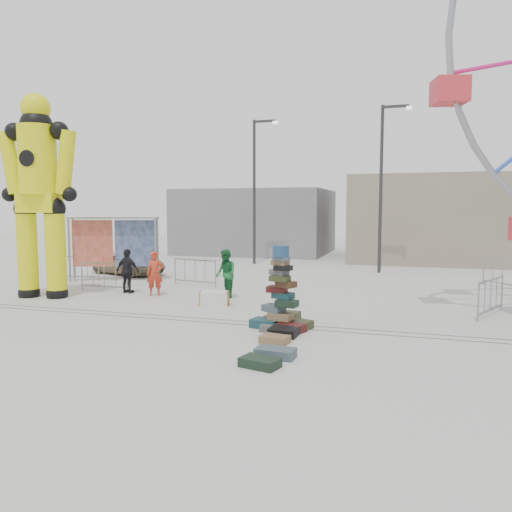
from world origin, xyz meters
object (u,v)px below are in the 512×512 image
(barricade_dummy_c, at_px, (195,272))
(pedestrian_black, at_px, (128,271))
(lamp_post_left, at_px, (256,184))
(barricade_dummy_b, at_px, (104,277))
(barricade_dummy_a, at_px, (75,268))
(barricade_wheel_back, at_px, (503,274))
(suitcase_tower, at_px, (281,305))
(pedestrian_green, at_px, (226,274))
(barricade_wheel_front, at_px, (491,297))
(pedestrian_red, at_px, (155,274))
(steamer_trunk, at_px, (214,298))
(banner_scaffold, at_px, (114,233))
(parked_suv, at_px, (129,263))
(lamp_post_right, at_px, (383,180))
(crash_test_dummy, at_px, (39,188))

(barricade_dummy_c, relative_size, pedestrian_black, 1.22)
(lamp_post_left, height_order, pedestrian_black, lamp_post_left)
(barricade_dummy_b, xyz_separation_m, barricade_dummy_c, (2.74, 2.22, 0.00))
(barricade_dummy_a, relative_size, barricade_wheel_back, 1.00)
(suitcase_tower, relative_size, barricade_dummy_a, 1.08)
(pedestrian_green, bearing_deg, pedestrian_black, -131.91)
(barricade_wheel_front, relative_size, pedestrian_red, 1.26)
(pedestrian_red, relative_size, pedestrian_green, 0.93)
(steamer_trunk, bearing_deg, barricade_dummy_c, 106.63)
(barricade_dummy_c, xyz_separation_m, barricade_wheel_back, (11.79, 3.03, 0.00))
(lamp_post_left, xyz_separation_m, barricade_wheel_front, (10.58, -11.18, -3.93))
(banner_scaffold, bearing_deg, pedestrian_black, -67.77)
(banner_scaffold, xyz_separation_m, barricade_wheel_front, (14.38, -2.87, -1.52))
(pedestrian_black, distance_m, parked_suv, 5.51)
(lamp_post_left, distance_m, pedestrian_black, 11.55)
(barricade_dummy_c, height_order, pedestrian_green, pedestrian_green)
(barricade_dummy_c, relative_size, barricade_wheel_back, 1.00)
(lamp_post_right, bearing_deg, barricade_dummy_b, -138.14)
(barricade_dummy_b, bearing_deg, lamp_post_right, 42.83)
(lamp_post_right, height_order, lamp_post_left, same)
(lamp_post_left, bearing_deg, lamp_post_right, -15.95)
(crash_test_dummy, xyz_separation_m, barricade_wheel_back, (15.82, 7.04, -3.26))
(lamp_post_right, bearing_deg, steamer_trunk, -115.05)
(lamp_post_left, xyz_separation_m, steamer_trunk, (2.30, -12.05, -4.26))
(pedestrian_red, xyz_separation_m, parked_suv, (-4.05, 4.93, -0.26))
(barricade_dummy_a, bearing_deg, parked_suv, 49.52)
(lamp_post_right, relative_size, parked_suv, 2.09)
(lamp_post_right, xyz_separation_m, barricade_dummy_b, (-9.71, -8.70, -3.93))
(suitcase_tower, distance_m, crash_test_dummy, 9.87)
(banner_scaffold, distance_m, barricade_dummy_c, 4.13)
(lamp_post_right, distance_m, pedestrian_black, 12.87)
(steamer_trunk, distance_m, barricade_dummy_a, 8.52)
(barricade_wheel_front, bearing_deg, steamer_trunk, 122.01)
(lamp_post_right, xyz_separation_m, pedestrian_black, (-8.60, -8.84, -3.66))
(banner_scaffold, height_order, pedestrian_red, banner_scaffold)
(parked_suv, bearing_deg, barricade_dummy_b, -140.17)
(barricade_dummy_c, distance_m, pedestrian_black, 2.88)
(steamer_trunk, distance_m, pedestrian_green, 1.46)
(barricade_dummy_c, height_order, pedestrian_red, pedestrian_red)
(lamp_post_left, distance_m, parked_suv, 8.51)
(lamp_post_right, height_order, barricade_dummy_b, lamp_post_right)
(steamer_trunk, xyz_separation_m, barricade_wheel_front, (8.28, 0.87, 0.33))
(steamer_trunk, relative_size, barricade_dummy_c, 0.47)
(lamp_post_left, xyz_separation_m, barricade_dummy_c, (0.03, -8.48, -3.93))
(barricade_dummy_c, xyz_separation_m, pedestrian_black, (-1.64, -2.36, 0.27))
(lamp_post_left, height_order, parked_suv, lamp_post_left)
(lamp_post_left, bearing_deg, barricade_wheel_back, -24.74)
(pedestrian_red, xyz_separation_m, pedestrian_green, (2.58, 0.31, 0.06))
(banner_scaffold, bearing_deg, crash_test_dummy, -111.38)
(lamp_post_left, distance_m, barricade_dummy_c, 9.35)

